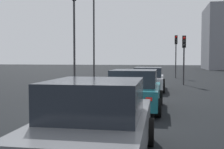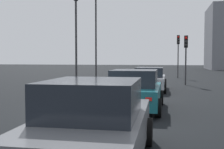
{
  "view_description": "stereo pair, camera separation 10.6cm",
  "coord_description": "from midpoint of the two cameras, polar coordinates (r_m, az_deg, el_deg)",
  "views": [
    {
      "loc": [
        -9.44,
        -2.78,
        1.99
      ],
      "look_at": [
        0.0,
        -0.99,
        1.45
      ],
      "focal_mm": 45.32,
      "sensor_mm": 36.0,
      "label": 1
    },
    {
      "loc": [
        -9.42,
        -2.89,
        1.99
      ],
      "look_at": [
        0.0,
        -0.99,
        1.45
      ],
      "focal_mm": 45.32,
      "sensor_mm": 36.0,
      "label": 2
    }
  ],
  "objects": [
    {
      "name": "ground_plane",
      "position": [
        10.07,
        -5.29,
        -8.75
      ],
      "size": [
        160.0,
        160.0,
        0.2
      ],
      "primitive_type": "cube",
      "color": "black"
    },
    {
      "name": "car_silver_left_lead",
      "position": [
        17.79,
        7.78,
        -0.94
      ],
      "size": [
        4.63,
        2.08,
        1.45
      ],
      "rotation": [
        0.0,
        0.0,
        0.01
      ],
      "color": "#A8AAB2",
      "rests_on": "ground_plane"
    },
    {
      "name": "car_teal_left_second",
      "position": [
        10.98,
        4.92,
        -3.26
      ],
      "size": [
        4.09,
        2.13,
        1.56
      ],
      "rotation": [
        0.0,
        0.0,
        -0.0
      ],
      "color": "#19606B",
      "rests_on": "ground_plane"
    },
    {
      "name": "car_grey_left_third",
      "position": [
        5.32,
        -3.01,
        -10.03
      ],
      "size": [
        4.26,
        2.11,
        1.6
      ],
      "rotation": [
        0.0,
        0.0,
        0.02
      ],
      "color": "slate",
      "rests_on": "ground_plane"
    },
    {
      "name": "traffic_light_near_left",
      "position": [
        21.87,
        14.82,
        4.91
      ],
      "size": [
        0.32,
        0.29,
        3.71
      ],
      "rotation": [
        0.0,
        0.0,
        3.09
      ],
      "color": "#2D2D30",
      "rests_on": "ground_plane"
    },
    {
      "name": "traffic_light_near_right",
      "position": [
        29.73,
        13.32,
        5.34
      ],
      "size": [
        0.32,
        0.28,
        4.37
      ],
      "rotation": [
        0.0,
        0.0,
        3.16
      ],
      "color": "#2D2D30",
      "rests_on": "ground_plane"
    },
    {
      "name": "street_lamp_kerbside",
      "position": [
        22.65,
        -7.13,
        8.3
      ],
      "size": [
        0.56,
        0.36,
        6.73
      ],
      "color": "#2D2D30",
      "rests_on": "ground_plane"
    },
    {
      "name": "street_lamp_far",
      "position": [
        27.77,
        -3.16,
        9.48
      ],
      "size": [
        0.56,
        0.36,
        8.69
      ],
      "color": "#2D2D30",
      "rests_on": "ground_plane"
    }
  ]
}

